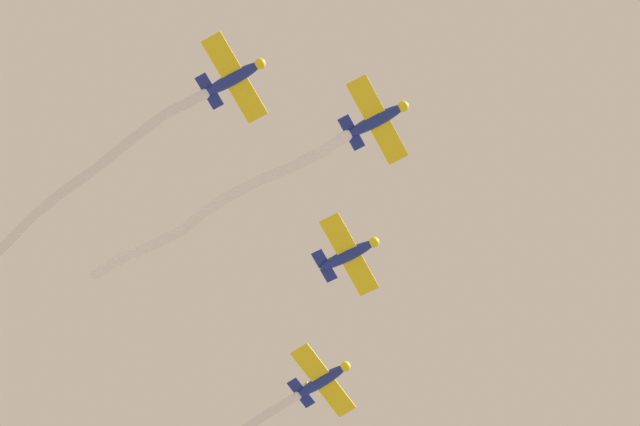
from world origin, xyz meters
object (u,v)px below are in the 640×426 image
Objects in this scene: airplane_left_wing at (349,254)px; airplane_right_wing at (234,78)px; airplane_lead at (377,120)px; airplane_slot at (323,380)px.

airplane_right_wing is at bearing -93.81° from airplane_left_wing.
airplane_left_wing is 15.40m from airplane_right_wing.
airplane_lead is at bearing -51.83° from airplane_left_wing.
airplane_left_wing is 1.00× the size of airplane_right_wing.
airplane_left_wing is 0.98× the size of airplane_slot.
airplane_right_wing is 0.99× the size of airplane_slot.
airplane_lead reaches higher than airplane_slot.
airplane_lead is at bearing -45.23° from airplane_slot.
airplane_lead and airplane_left_wing have the same top height.
airplane_lead is at bearing 45.30° from airplane_right_wing.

